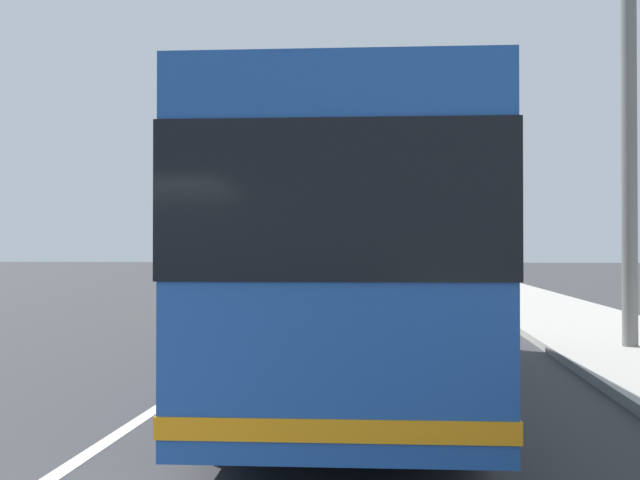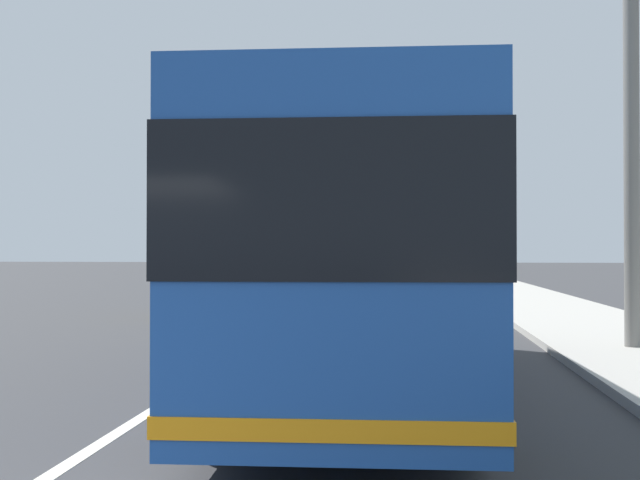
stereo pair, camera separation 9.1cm
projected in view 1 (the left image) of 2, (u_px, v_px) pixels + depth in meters
name	position (u px, v px, depth m)	size (l,w,h in m)	color
lane_divider_line	(228.00, 362.00, 12.54)	(110.00, 0.16, 0.01)	silver
coach_bus	(352.00, 250.00, 10.24)	(10.14, 2.91, 3.23)	#1E4C9E
car_ahead_same_lane	(229.00, 289.00, 21.74)	(4.59, 1.97, 1.52)	gold
car_oncoming	(316.00, 266.00, 50.56)	(4.05, 1.99, 1.55)	silver
utility_pole	(629.00, 175.00, 13.52)	(0.27, 0.27, 6.31)	slate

